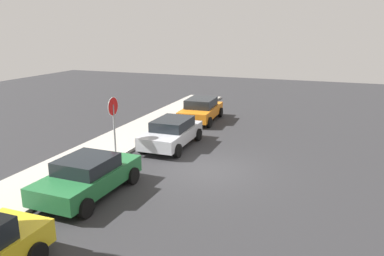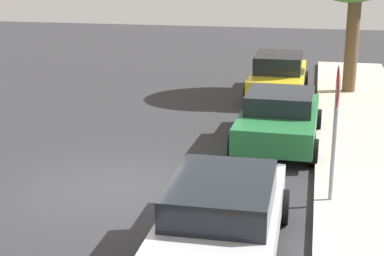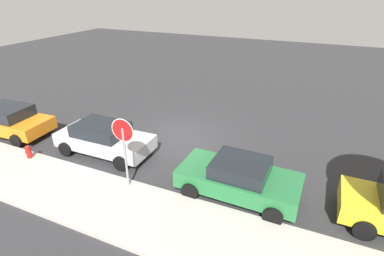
# 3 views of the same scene
# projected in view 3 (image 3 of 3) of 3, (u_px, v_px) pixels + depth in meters

# --- Properties ---
(ground_plane) EXTENTS (60.00, 60.00, 0.00)m
(ground_plane) POSITION_uv_depth(u_px,v_px,m) (180.00, 138.00, 14.64)
(ground_plane) COLOR #2D2D30
(sidewalk_curb) EXTENTS (32.00, 2.74, 0.14)m
(sidewalk_curb) POSITION_uv_depth(u_px,v_px,m) (110.00, 204.00, 10.14)
(sidewalk_curb) COLOR #B2ADA3
(sidewalk_curb) RESTS_ON ground_plane
(stop_sign) EXTENTS (0.85, 0.08, 2.80)m
(stop_sign) POSITION_uv_depth(u_px,v_px,m) (124.00, 141.00, 10.19)
(stop_sign) COLOR gray
(stop_sign) RESTS_ON ground_plane
(parked_car_silver) EXTENTS (4.24, 2.04, 1.38)m
(parked_car_silver) POSITION_uv_depth(u_px,v_px,m) (104.00, 138.00, 13.05)
(parked_car_silver) COLOR silver
(parked_car_silver) RESTS_ON ground_plane
(parked_car_green) EXTENTS (4.22, 2.18, 1.40)m
(parked_car_green) POSITION_uv_depth(u_px,v_px,m) (239.00, 178.00, 10.38)
(parked_car_green) COLOR #236B38
(parked_car_green) RESTS_ON ground_plane
(parked_car_orange) EXTENTS (4.29, 2.24, 1.45)m
(parked_car_orange) POSITION_uv_depth(u_px,v_px,m) (9.00, 120.00, 14.72)
(parked_car_orange) COLOR orange
(parked_car_orange) RESTS_ON ground_plane
(fire_hydrant) EXTENTS (0.30, 0.22, 0.72)m
(fire_hydrant) POSITION_uv_depth(u_px,v_px,m) (29.00, 153.00, 12.61)
(fire_hydrant) COLOR red
(fire_hydrant) RESTS_ON ground_plane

